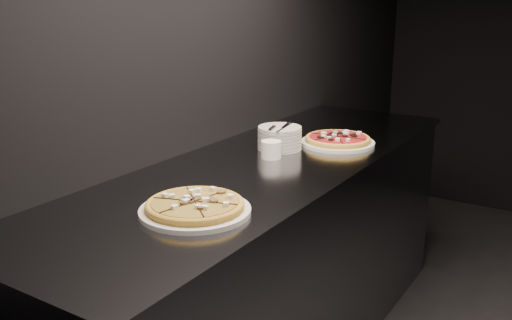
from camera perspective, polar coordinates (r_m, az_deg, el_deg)
The scene contains 7 objects.
wall_left at distance 2.47m, azimuth -6.19°, elevation 11.93°, with size 0.02×5.00×2.80m, color black.
counter at distance 2.52m, azimuth 1.17°, elevation -10.21°, with size 0.74×2.44×0.92m.
pizza_mushroom at distance 1.81m, azimuth -6.12°, elevation -4.67°, with size 0.40×0.40×0.04m.
pizza_tomato at distance 2.63m, azimuth 8.18°, elevation 1.99°, with size 0.34×0.34×0.04m.
plate_stack at distance 2.53m, azimuth 2.38°, elevation 2.24°, with size 0.19×0.19×0.10m.
cutlery at distance 2.50m, azimuth 2.38°, elevation 3.32°, with size 0.06×0.21×0.01m.
ramekin at distance 2.39m, azimuth 1.53°, elevation 1.11°, with size 0.08×0.08×0.07m.
Camera 1 is at (-0.96, -1.92, 1.59)m, focal length 40.00 mm.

